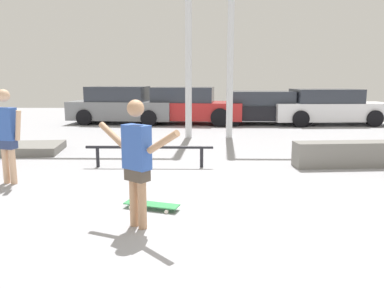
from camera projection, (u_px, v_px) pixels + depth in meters
ground_plane at (220, 210)px, 5.22m from camera, size 36.00×36.00×0.00m
skateboarder at (137, 157)px, 4.49m from camera, size 1.11×0.85×1.57m
skateboard at (152, 205)px, 5.27m from camera, size 0.82×0.43×0.08m
grind_box at (364, 154)px, 7.80m from camera, size 2.98×0.72×0.52m
manual_pad at (13, 149)px, 9.26m from camera, size 2.48×1.60×0.20m
grind_rail at (149, 150)px, 7.71m from camera, size 2.63×0.08×0.45m
parked_car_grey at (122, 106)px, 15.23m from camera, size 4.30×2.25×1.49m
parked_car_red at (186, 106)px, 15.07m from camera, size 4.49×2.26×1.47m
parked_car_black at (264, 108)px, 14.98m from camera, size 4.44×1.89×1.31m
parked_car_white at (328, 107)px, 14.80m from camera, size 4.66×2.04×1.40m
bystander at (6, 132)px, 6.41m from camera, size 0.65×0.26×1.64m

